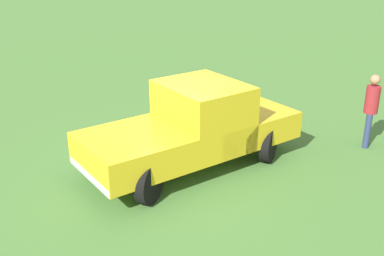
{
  "coord_description": "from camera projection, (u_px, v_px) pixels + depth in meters",
  "views": [
    {
      "loc": [
        8.09,
        4.08,
        4.57
      ],
      "look_at": [
        -0.22,
        0.38,
        0.9
      ],
      "focal_mm": 43.22,
      "sensor_mm": 36.0,
      "label": 1
    }
  ],
  "objects": [
    {
      "name": "pickup_truck",
      "position": [
        197.0,
        125.0,
        9.85
      ],
      "size": [
        5.06,
        4.02,
        1.83
      ],
      "rotation": [
        0.0,
        0.0,
        5.75
      ],
      "color": "black",
      "rests_on": "ground_plane"
    },
    {
      "name": "person_bystander",
      "position": [
        371.0,
        107.0,
        10.76
      ],
      "size": [
        0.34,
        0.34,
        1.77
      ],
      "rotation": [
        0.0,
        0.0,
        4.77
      ],
      "color": "navy",
      "rests_on": "ground_plane"
    },
    {
      "name": "ground_plane",
      "position": [
        172.0,
        167.0,
        10.1
      ],
      "size": [
        80.0,
        80.0,
        0.0
      ],
      "primitive_type": "plane",
      "color": "#477533"
    }
  ]
}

